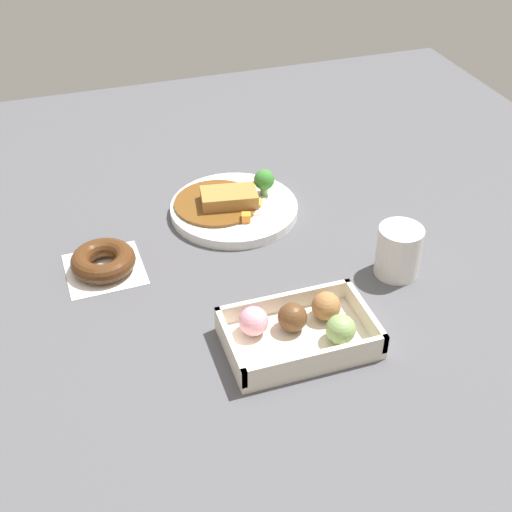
{
  "coord_description": "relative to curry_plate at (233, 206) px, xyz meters",
  "views": [
    {
      "loc": [
        0.27,
        0.85,
        0.69
      ],
      "look_at": [
        -0.01,
        0.02,
        0.03
      ],
      "focal_mm": 47.58,
      "sensor_mm": 36.0,
      "label": 1
    }
  ],
  "objects": [
    {
      "name": "ground_plane",
      "position": [
        0.02,
        0.16,
        -0.02
      ],
      "size": [
        1.6,
        1.6,
        0.0
      ],
      "primitive_type": "plane",
      "color": "#4C4C51"
    },
    {
      "name": "curry_plate",
      "position": [
        0.0,
        0.0,
        0.0
      ],
      "size": [
        0.23,
        0.23,
        0.07
      ],
      "color": "white",
      "rests_on": "ground_plane"
    },
    {
      "name": "donut_box",
      "position": [
        0.01,
        0.35,
        0.01
      ],
      "size": [
        0.21,
        0.13,
        0.06
      ],
      "color": "beige",
      "rests_on": "ground_plane"
    },
    {
      "name": "coffee_mug",
      "position": [
        -0.2,
        0.25,
        0.03
      ],
      "size": [
        0.07,
        0.07,
        0.09
      ],
      "primitive_type": "cylinder",
      "color": "silver",
      "rests_on": "ground_plane"
    },
    {
      "name": "chocolate_ring_donut",
      "position": [
        0.25,
        0.1,
        0.0
      ],
      "size": [
        0.13,
        0.13,
        0.04
      ],
      "color": "white",
      "rests_on": "ground_plane"
    }
  ]
}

